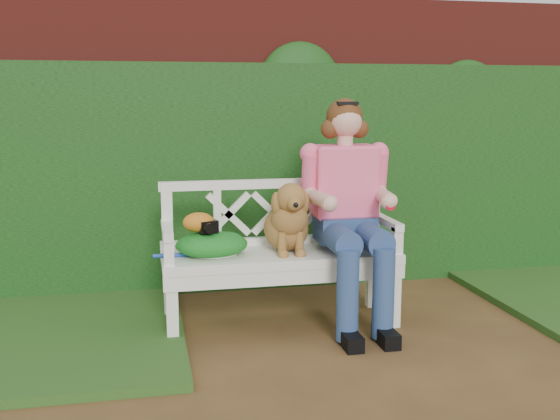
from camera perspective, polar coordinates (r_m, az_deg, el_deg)
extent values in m
plane|color=#49321A|center=(3.74, 9.88, -13.28)|extent=(60.00, 60.00, 0.00)
cube|color=maroon|center=(5.26, 2.56, 5.94)|extent=(10.00, 0.30, 2.20)
cube|color=#255D1D|center=(5.07, 3.16, 2.96)|extent=(10.00, 0.18, 1.70)
cube|color=black|center=(4.05, -6.32, -1.43)|extent=(0.13, 0.12, 0.08)
ellipsoid|color=#BD6B18|center=(4.06, -7.11, -1.07)|extent=(0.23, 0.20, 0.12)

